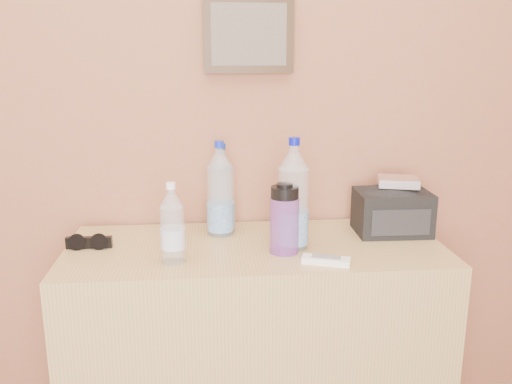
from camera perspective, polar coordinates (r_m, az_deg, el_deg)
picture_frame at (r=1.87m, az=-0.79°, el=16.23°), size 0.30×0.03×0.25m
dresser at (r=1.89m, az=-0.06°, el=-16.28°), size 1.20×0.50×0.75m
pet_large_b at (r=1.80m, az=-3.82°, el=-0.18°), size 0.09×0.09×0.32m
pet_large_c at (r=1.83m, az=-3.60°, el=-0.13°), size 0.08×0.08×0.30m
pet_large_d at (r=1.67m, az=3.94°, el=-0.86°), size 0.09×0.09×0.35m
pet_small at (r=1.58m, az=-8.80°, el=-3.74°), size 0.07×0.07×0.24m
nalgene_bottle at (r=1.64m, az=3.01°, el=-2.84°), size 0.09×0.09×0.22m
sunglasses at (r=1.78m, az=-17.16°, el=-5.09°), size 0.14×0.06×0.04m
ac_remote at (r=1.60m, az=7.39°, el=-7.15°), size 0.15×0.09×0.02m
toiletry_bag at (r=1.89m, az=14.14°, el=-1.77°), size 0.25×0.18×0.16m
foil_packet at (r=1.87m, az=14.74°, el=1.08°), size 0.15×0.14×0.03m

